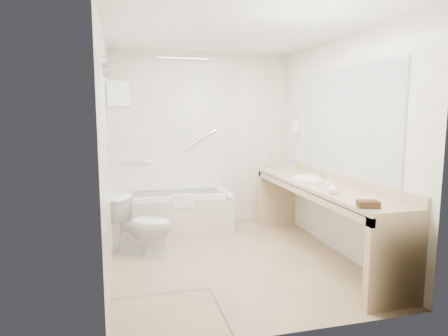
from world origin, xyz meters
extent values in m
plane|color=#98805E|center=(0.00, 0.00, 0.00)|extent=(3.20, 3.20, 0.00)
cube|color=white|center=(0.00, 0.00, 2.50)|extent=(2.60, 3.20, 0.10)
cube|color=white|center=(0.00, 1.60, 1.25)|extent=(2.60, 0.10, 2.50)
cube|color=white|center=(0.00, -1.60, 1.25)|extent=(2.60, 0.10, 2.50)
cube|color=white|center=(-1.30, 0.00, 1.25)|extent=(0.10, 3.20, 2.50)
cube|color=white|center=(1.30, 0.00, 1.25)|extent=(0.10, 3.20, 2.50)
cube|color=white|center=(-0.50, 1.25, 0.28)|extent=(1.60, 0.70, 0.55)
cube|color=beige|center=(-0.50, 0.89, 0.25)|extent=(1.60, 0.02, 0.50)
cube|color=white|center=(-0.40, 0.90, 0.50)|extent=(0.28, 0.06, 0.18)
cylinder|color=silver|center=(-0.95, 1.56, 0.95)|extent=(0.40, 0.03, 0.03)
cylinder|color=silver|center=(-0.05, 1.56, 1.25)|extent=(0.53, 0.03, 0.33)
cube|color=silver|center=(-0.85, -0.70, 1.05)|extent=(0.90, 0.01, 2.10)
cube|color=silver|center=(-0.40, -1.15, 1.05)|extent=(0.02, 0.90, 2.10)
cylinder|color=silver|center=(-0.85, -0.70, 2.10)|extent=(0.90, 0.02, 0.02)
sphere|color=silver|center=(-0.37, -1.30, 1.00)|extent=(0.05, 0.05, 0.05)
cylinder|color=silver|center=(-1.25, -1.15, 1.95)|extent=(0.04, 0.10, 0.10)
cube|color=silver|center=(-1.17, 0.35, 1.70)|extent=(0.24, 0.55, 0.02)
cylinder|color=silver|center=(-1.17, 0.35, 1.48)|extent=(0.02, 0.55, 0.02)
cube|color=white|center=(-1.17, 0.35, 1.32)|extent=(0.03, 0.42, 0.32)
cube|color=white|center=(-1.17, 0.35, 1.76)|extent=(0.22, 0.40, 0.08)
cube|color=white|center=(-1.17, 0.35, 1.84)|extent=(0.22, 0.40, 0.08)
cube|color=white|center=(-1.17, 0.35, 1.93)|extent=(0.22, 0.40, 0.08)
cube|color=tan|center=(1.02, -0.15, 0.82)|extent=(0.55, 2.70, 0.05)
cube|color=tan|center=(1.29, -0.15, 0.90)|extent=(0.03, 2.70, 0.10)
cube|color=tan|center=(0.77, -0.15, 0.77)|extent=(0.04, 2.70, 0.08)
cube|color=tan|center=(1.02, -1.46, 0.40)|extent=(0.55, 0.08, 0.80)
cube|color=tan|center=(1.02, 1.16, 0.40)|extent=(0.55, 0.08, 0.80)
ellipsoid|color=white|center=(1.05, 0.25, 0.82)|extent=(0.40, 0.52, 0.14)
cylinder|color=silver|center=(1.20, 0.25, 0.93)|extent=(0.03, 0.03, 0.14)
cube|color=#B2B8BF|center=(1.29, -0.15, 1.55)|extent=(0.02, 2.00, 1.20)
cube|color=white|center=(1.25, 1.05, 1.45)|extent=(0.08, 0.10, 0.18)
imported|color=white|center=(-0.95, 0.42, 0.34)|extent=(0.80, 0.64, 0.69)
cube|color=#442D18|center=(0.85, -1.30, 0.88)|extent=(0.20, 0.16, 0.06)
imported|color=white|center=(0.88, -0.56, 0.88)|extent=(0.07, 0.14, 0.06)
imported|color=white|center=(0.85, -0.71, 0.90)|extent=(0.12, 0.14, 0.10)
cylinder|color=silver|center=(0.89, 0.33, 0.94)|extent=(0.06, 0.06, 0.18)
cylinder|color=blue|center=(0.89, 0.33, 1.04)|extent=(0.03, 0.03, 0.03)
cylinder|color=silver|center=(0.88, 1.09, 0.94)|extent=(0.07, 0.07, 0.19)
cylinder|color=blue|center=(0.88, 1.09, 1.05)|extent=(0.04, 0.04, 0.03)
cylinder|color=silver|center=(0.95, 0.59, 0.93)|extent=(0.05, 0.05, 0.15)
cylinder|color=blue|center=(0.95, 0.59, 1.01)|extent=(0.03, 0.03, 0.02)
cylinder|color=silver|center=(0.84, 0.65, 0.89)|extent=(0.06, 0.06, 0.08)
cylinder|color=silver|center=(0.91, 0.69, 0.89)|extent=(0.08, 0.08, 0.08)
camera|label=1|loc=(-1.16, -4.19, 1.65)|focal=32.00mm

